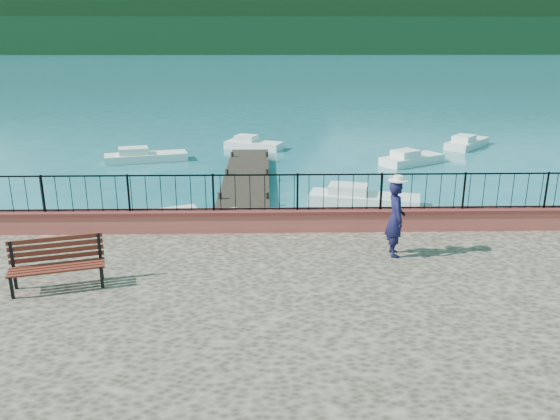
{
  "coord_description": "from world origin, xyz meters",
  "views": [
    {
      "loc": [
        -1.11,
        -10.05,
        6.02
      ],
      "look_at": [
        -0.8,
        2.0,
        2.3
      ],
      "focal_mm": 35.0,
      "sensor_mm": 36.0,
      "label": 1
    }
  ],
  "objects_px": {
    "boat_1": "(364,195)",
    "boat_5": "(467,140)",
    "park_bench": "(58,274)",
    "boat_0": "(196,219)",
    "boat_2": "(412,156)",
    "boat_4": "(254,142)",
    "boat_3": "(146,154)",
    "person": "(396,219)"
  },
  "relations": [
    {
      "from": "boat_0",
      "to": "boat_3",
      "type": "distance_m",
      "value": 11.81
    },
    {
      "from": "boat_3",
      "to": "boat_4",
      "type": "bearing_deg",
      "value": 15.8
    },
    {
      "from": "park_bench",
      "to": "person",
      "type": "height_order",
      "value": "person"
    },
    {
      "from": "boat_2",
      "to": "boat_4",
      "type": "bearing_deg",
      "value": 119.73
    },
    {
      "from": "boat_1",
      "to": "boat_2",
      "type": "bearing_deg",
      "value": 78.11
    },
    {
      "from": "boat_3",
      "to": "boat_5",
      "type": "relative_size",
      "value": 1.08
    },
    {
      "from": "boat_0",
      "to": "boat_4",
      "type": "relative_size",
      "value": 1.0
    },
    {
      "from": "boat_2",
      "to": "boat_4",
      "type": "relative_size",
      "value": 1.05
    },
    {
      "from": "person",
      "to": "park_bench",
      "type": "bearing_deg",
      "value": 103.12
    },
    {
      "from": "boat_4",
      "to": "boat_5",
      "type": "height_order",
      "value": "same"
    },
    {
      "from": "boat_1",
      "to": "boat_5",
      "type": "distance_m",
      "value": 14.62
    },
    {
      "from": "person",
      "to": "boat_3",
      "type": "distance_m",
      "value": 18.99
    },
    {
      "from": "park_bench",
      "to": "person",
      "type": "xyz_separation_m",
      "value": [
        7.25,
        1.62,
        0.6
      ]
    },
    {
      "from": "park_bench",
      "to": "boat_2",
      "type": "height_order",
      "value": "park_bench"
    },
    {
      "from": "boat_1",
      "to": "boat_4",
      "type": "bearing_deg",
      "value": 126.01
    },
    {
      "from": "person",
      "to": "boat_3",
      "type": "relative_size",
      "value": 0.43
    },
    {
      "from": "park_bench",
      "to": "boat_2",
      "type": "bearing_deg",
      "value": 39.44
    },
    {
      "from": "boat_1",
      "to": "boat_5",
      "type": "relative_size",
      "value": 1.07
    },
    {
      "from": "boat_1",
      "to": "boat_5",
      "type": "xyz_separation_m",
      "value": [
        8.3,
        12.04,
        0.0
      ]
    },
    {
      "from": "park_bench",
      "to": "boat_1",
      "type": "relative_size",
      "value": 0.46
    },
    {
      "from": "boat_0",
      "to": "boat_1",
      "type": "distance_m",
      "value": 6.71
    },
    {
      "from": "boat_1",
      "to": "person",
      "type": "bearing_deg",
      "value": -80.15
    },
    {
      "from": "park_bench",
      "to": "boat_5",
      "type": "distance_m",
      "value": 27.22
    },
    {
      "from": "park_bench",
      "to": "person",
      "type": "distance_m",
      "value": 7.45
    },
    {
      "from": "person",
      "to": "boat_5",
      "type": "distance_m",
      "value": 22.15
    },
    {
      "from": "person",
      "to": "boat_3",
      "type": "xyz_separation_m",
      "value": [
        -9.32,
        16.46,
        -1.7
      ]
    },
    {
      "from": "person",
      "to": "boat_2",
      "type": "xyz_separation_m",
      "value": [
        4.54,
        15.5,
        -1.7
      ]
    },
    {
      "from": "person",
      "to": "boat_2",
      "type": "distance_m",
      "value": 16.24
    },
    {
      "from": "park_bench",
      "to": "boat_5",
      "type": "bearing_deg",
      "value": 37.14
    },
    {
      "from": "boat_0",
      "to": "boat_4",
      "type": "distance_m",
      "value": 14.63
    },
    {
      "from": "park_bench",
      "to": "boat_4",
      "type": "bearing_deg",
      "value": 64.67
    },
    {
      "from": "boat_3",
      "to": "boat_1",
      "type": "bearing_deg",
      "value": -55.26
    },
    {
      "from": "boat_0",
      "to": "boat_3",
      "type": "relative_size",
      "value": 0.79
    },
    {
      "from": "boat_0",
      "to": "boat_2",
      "type": "height_order",
      "value": "same"
    },
    {
      "from": "park_bench",
      "to": "person",
      "type": "bearing_deg",
      "value": -3.44
    },
    {
      "from": "boat_5",
      "to": "person",
      "type": "bearing_deg",
      "value": -163.65
    },
    {
      "from": "boat_1",
      "to": "boat_5",
      "type": "height_order",
      "value": "same"
    },
    {
      "from": "boat_3",
      "to": "boat_2",
      "type": "bearing_deg",
      "value": -19.57
    },
    {
      "from": "person",
      "to": "boat_5",
      "type": "relative_size",
      "value": 0.46
    },
    {
      "from": "boat_0",
      "to": "boat_2",
      "type": "relative_size",
      "value": 0.95
    },
    {
      "from": "boat_2",
      "to": "boat_5",
      "type": "relative_size",
      "value": 0.9
    },
    {
      "from": "boat_4",
      "to": "boat_5",
      "type": "xyz_separation_m",
      "value": [
        12.78,
        0.27,
        0.0
      ]
    }
  ]
}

